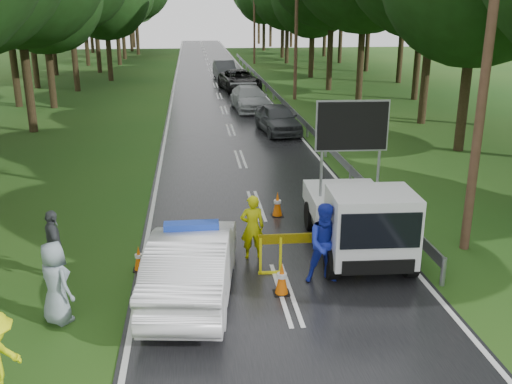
{
  "coord_description": "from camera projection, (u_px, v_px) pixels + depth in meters",
  "views": [
    {
      "loc": [
        -1.96,
        -11.43,
        6.22
      ],
      "look_at": [
        -0.28,
        3.52,
        1.3
      ],
      "focal_mm": 40.0,
      "sensor_mm": 36.0,
      "label": 1
    }
  ],
  "objects": [
    {
      "name": "bystander_right",
      "position": [
        55.0,
        283.0,
        11.54
      ],
      "size": [
        1.01,
        1.01,
        1.77
      ],
      "primitive_type": "imported",
      "rotation": [
        0.0,
        0.0,
        2.36
      ],
      "color": "gray",
      "rests_on": "ground"
    },
    {
      "name": "cone_right",
      "position": [
        363.0,
        240.0,
        15.06
      ],
      "size": [
        0.32,
        0.32,
        0.68
      ],
      "color": "black",
      "rests_on": "ground"
    },
    {
      "name": "guardrail",
      "position": [
        270.0,
        88.0,
        41.19
      ],
      "size": [
        0.12,
        60.06,
        0.7
      ],
      "color": "gray",
      "rests_on": "ground"
    },
    {
      "name": "civilian",
      "position": [
        326.0,
        244.0,
        13.22
      ],
      "size": [
        0.96,
        0.76,
        1.94
      ],
      "primitive_type": "imported",
      "rotation": [
        0.0,
        0.0,
        -0.03
      ],
      "color": "#1C2DB9",
      "rests_on": "ground"
    },
    {
      "name": "work_truck",
      "position": [
        359.0,
        217.0,
        14.71
      ],
      "size": [
        2.33,
        4.88,
        3.82
      ],
      "rotation": [
        0.0,
        0.0,
        -0.04
      ],
      "color": "gray",
      "rests_on": "ground"
    },
    {
      "name": "barrier",
      "position": [
        311.0,
        243.0,
        13.72
      ],
      "size": [
        2.53,
        0.1,
        1.05
      ],
      "rotation": [
        0.0,
        0.0,
        -0.02
      ],
      "color": "#F3EB0D",
      "rests_on": "ground"
    },
    {
      "name": "queue_car_second",
      "position": [
        250.0,
        98.0,
        35.58
      ],
      "size": [
        2.42,
        5.19,
        1.46
      ],
      "primitive_type": "imported",
      "rotation": [
        0.0,
        0.0,
        0.07
      ],
      "color": "#9EA2A6",
      "rests_on": "ground"
    },
    {
      "name": "utility_pole_near",
      "position": [
        487.0,
        56.0,
        13.81
      ],
      "size": [
        1.4,
        0.24,
        10.0
      ],
      "color": "#4A3122",
      "rests_on": "ground"
    },
    {
      "name": "queue_car_fourth",
      "position": [
        225.0,
        70.0,
        50.78
      ],
      "size": [
        2.02,
        4.99,
        1.61
      ],
      "primitive_type": "imported",
      "rotation": [
        0.0,
        0.0,
        0.07
      ],
      "color": "#3A3D41",
      "rests_on": "ground"
    },
    {
      "name": "cone_near_left",
      "position": [
        172.0,
        310.0,
        11.63
      ],
      "size": [
        0.3,
        0.3,
        0.64
      ],
      "color": "black",
      "rests_on": "ground"
    },
    {
      "name": "utility_pole_far",
      "position": [
        254.0,
        17.0,
        62.93
      ],
      "size": [
        1.4,
        0.24,
        10.0
      ],
      "color": "#4A3122",
      "rests_on": "ground"
    },
    {
      "name": "utility_pole_mid",
      "position": [
        296.0,
        24.0,
        38.37
      ],
      "size": [
        1.4,
        0.24,
        10.0
      ],
      "color": "#4A3122",
      "rests_on": "ground"
    },
    {
      "name": "queue_car_first",
      "position": [
        278.0,
        119.0,
        29.15
      ],
      "size": [
        2.22,
        4.47,
        1.46
      ],
      "primitive_type": "imported",
      "rotation": [
        0.0,
        0.0,
        0.12
      ],
      "color": "#383B3F",
      "rests_on": "ground"
    },
    {
      "name": "police_sedan",
      "position": [
        193.0,
        262.0,
        12.65
      ],
      "size": [
        2.3,
        5.01,
        1.75
      ],
      "rotation": [
        0.0,
        0.0,
        3.01
      ],
      "color": "silver",
      "rests_on": "ground"
    },
    {
      "name": "road",
      "position": [
        219.0,
        96.0,
        41.28
      ],
      "size": [
        7.0,
        140.0,
        0.02
      ],
      "primitive_type": "cube",
      "color": "black",
      "rests_on": "ground"
    },
    {
      "name": "bystander_mid",
      "position": [
        54.0,
        244.0,
        13.53
      ],
      "size": [
        0.75,
        1.07,
        1.68
      ],
      "primitive_type": "imported",
      "rotation": [
        0.0,
        0.0,
        1.95
      ],
      "color": "#3C3F43",
      "rests_on": "ground"
    },
    {
      "name": "officer",
      "position": [
        252.0,
        227.0,
        14.51
      ],
      "size": [
        0.63,
        0.43,
        1.71
      ],
      "primitive_type": "imported",
      "rotation": [
        0.0,
        0.0,
        3.17
      ],
      "color": "#D1D80B",
      "rests_on": "ground"
    },
    {
      "name": "cone_left_mid",
      "position": [
        139.0,
        259.0,
        14.0
      ],
      "size": [
        0.3,
        0.3,
        0.64
      ],
      "color": "black",
      "rests_on": "ground"
    },
    {
      "name": "ground",
      "position": [
        286.0,
        294.0,
        12.94
      ],
      "size": [
        160.0,
        160.0,
        0.0
      ],
      "primitive_type": "plane",
      "color": "#194914",
      "rests_on": "ground"
    },
    {
      "name": "queue_car_third",
      "position": [
        240.0,
        80.0,
        43.76
      ],
      "size": [
        3.25,
        5.94,
        1.58
      ],
      "primitive_type": "imported",
      "rotation": [
        0.0,
        0.0,
        0.12
      ],
      "color": "black",
      "rests_on": "ground"
    },
    {
      "name": "cone_center",
      "position": [
        282.0,
        279.0,
        12.81
      ],
      "size": [
        0.37,
        0.37,
        0.78
      ],
      "color": "black",
      "rests_on": "ground"
    },
    {
      "name": "cone_far",
      "position": [
        277.0,
        204.0,
        17.6
      ],
      "size": [
        0.37,
        0.37,
        0.79
      ],
      "color": "black",
      "rests_on": "ground"
    }
  ]
}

